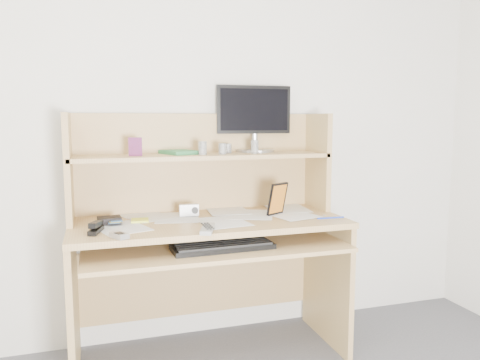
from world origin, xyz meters
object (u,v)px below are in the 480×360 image
object	(u,v)px
tv_remote	(208,229)
game_case	(277,199)
desk	(206,227)
keyboard	(223,246)
monitor	(254,117)

from	to	relation	value
tv_remote	game_case	distance (m)	0.52
desk	keyboard	distance (m)	0.30
desk	keyboard	bearing A→B (deg)	-87.82
game_case	keyboard	bearing A→B (deg)	-179.46
tv_remote	monitor	bearing A→B (deg)	71.55
desk	tv_remote	size ratio (longest dim) A/B	7.48
desk	monitor	distance (m)	0.70
game_case	tv_remote	bearing A→B (deg)	-179.57
desk	game_case	distance (m)	0.41
desk	game_case	size ratio (longest dim) A/B	8.00
desk	monitor	xyz separation A→B (m)	(0.33, 0.18, 0.59)
desk	game_case	bearing A→B (deg)	-13.70
keyboard	monitor	world-z (taller)	monitor
keyboard	tv_remote	bearing A→B (deg)	-153.20
keyboard	game_case	xyz separation A→B (m)	(0.36, 0.20, 0.18)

